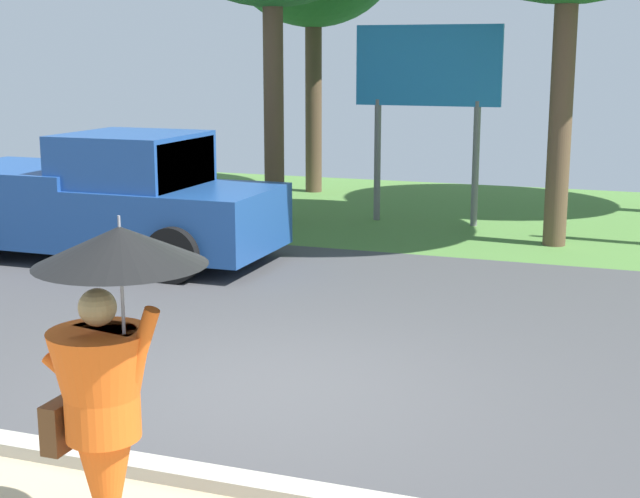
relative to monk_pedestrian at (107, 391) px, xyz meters
name	(u,v)px	position (x,y,z in m)	size (l,w,h in m)	color
ground_plane	(363,309)	(-0.32, 6.06, -1.14)	(40.00, 22.00, 0.20)	#424244
monk_pedestrian	(107,391)	(0.00, 0.00, 0.00)	(1.06, 0.98, 2.13)	#E55B19
pickup_truck	(106,201)	(-4.72, 7.32, -0.22)	(5.20, 2.28, 1.88)	#1E478C
roadside_billboard	(428,80)	(-0.96, 11.83, 1.46)	(2.60, 0.12, 3.50)	slate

